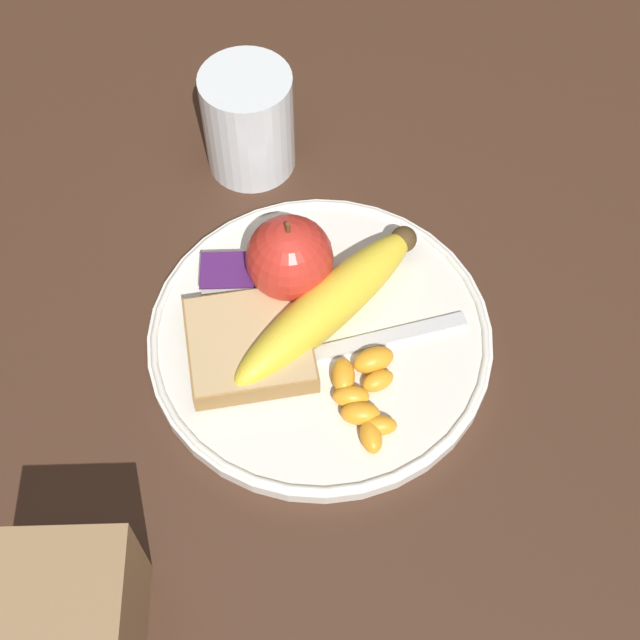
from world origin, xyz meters
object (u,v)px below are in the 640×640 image
fork (322,353)px  plate (320,336)px  condiment_caddy (69,614)px  banana (329,304)px  apple (290,258)px  jam_packet (228,277)px  juice_glass (249,124)px  bread_slice (250,345)px

fork → plate: bearing=-100.7°
plate → condiment_caddy: (0.16, 0.22, 0.04)m
banana → condiment_caddy: size_ratio=1.84×
apple → banana: apple is taller
jam_packet → plate: bearing=146.3°
condiment_caddy → juice_glass: bearing=-104.5°
bread_slice → condiment_caddy: bearing=62.0°
bread_slice → condiment_caddy: 0.23m
juice_glass → jam_packet: 0.15m
banana → jam_packet: 0.09m
apple → fork: 0.08m
condiment_caddy → apple: bearing=-117.7°
apple → fork: apple is taller
plate → fork: 0.02m
juice_glass → apple: (-0.03, 0.15, 0.00)m
apple → condiment_caddy: bearing=62.3°
plate → jam_packet: 0.09m
plate → fork: (-0.00, 0.02, 0.01)m
juice_glass → jam_packet: size_ratio=2.29×
condiment_caddy → fork: bearing=-129.2°
banana → condiment_caddy: 0.29m
apple → bread_slice: bearing=63.3°
juice_glass → fork: (-0.06, 0.21, -0.03)m
plate → banana: size_ratio=1.63×
fork → juice_glass: bearing=-88.6°
plate → juice_glass: (0.06, -0.19, 0.04)m
juice_glass → fork: 0.22m
banana → juice_glass: bearing=-70.4°
juice_glass → condiment_caddy: bearing=75.5°
condiment_caddy → bread_slice: bearing=-118.0°
bread_slice → fork: bread_slice is taller
plate → apple: bearing=-65.0°
bread_slice → condiment_caddy: (0.11, 0.20, 0.02)m
banana → bread_slice: 0.07m
fork → bread_slice: bearing=-17.2°
bread_slice → fork: bearing=176.5°
juice_glass → bread_slice: 0.21m
juice_glass → fork: juice_glass is taller
fork → apple: bearing=-84.4°
plate → apple: size_ratio=3.47×
juice_glass → jam_packet: bearing=83.6°
apple → bread_slice: 0.08m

